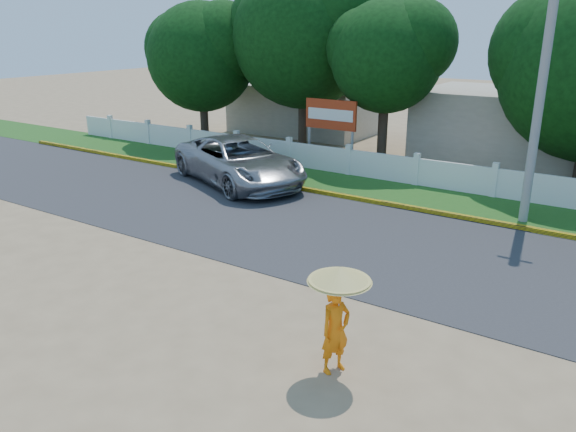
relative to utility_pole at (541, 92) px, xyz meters
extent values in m
plane|color=#9E8460|center=(-4.54, -8.91, -4.13)|extent=(120.00, 120.00, 0.00)
cube|color=#38383A|center=(-4.54, -4.41, -4.12)|extent=(60.00, 7.00, 0.02)
cube|color=#2D601E|center=(-4.54, 0.84, -4.12)|extent=(60.00, 3.50, 0.03)
cube|color=yellow|center=(-4.54, -0.86, -4.05)|extent=(40.00, 0.18, 0.16)
cube|color=silver|center=(-4.54, 2.29, -3.58)|extent=(40.00, 0.10, 1.10)
cube|color=#B7AD99|center=(-1.54, 9.09, -2.53)|extent=(10.00, 6.00, 3.20)
cube|color=#B7AD99|center=(-14.54, 10.09, -2.73)|extent=(8.00, 5.00, 2.80)
cylinder|color=gray|center=(0.00, 0.00, 0.00)|extent=(0.28, 0.28, 8.26)
imported|color=#94969C|center=(-10.57, -1.33, -3.21)|extent=(7.28, 5.39, 1.84)
imported|color=orange|center=(-1.08, -10.61, -3.30)|extent=(0.61, 0.72, 1.67)
cylinder|color=#97979C|center=(-1.03, -10.61, -2.66)|extent=(0.02, 0.02, 1.08)
cone|color=tan|center=(-1.03, -10.61, -2.19)|extent=(1.14, 1.14, 0.28)
cylinder|color=gray|center=(-10.15, 3.39, -3.13)|extent=(0.12, 0.12, 2.00)
cylinder|color=gray|center=(-7.95, 3.39, -3.13)|extent=(0.12, 0.12, 2.00)
cube|color=#AA2F12|center=(-9.05, 3.39, -1.83)|extent=(2.50, 0.12, 1.30)
cube|color=silver|center=(-9.05, 3.33, -1.83)|extent=(2.25, 0.02, 0.49)
cylinder|color=#473828|center=(-17.68, 4.69, -2.69)|extent=(0.44, 0.44, 2.89)
sphere|color=#0E3F10|center=(-17.68, 4.69, 0.32)|extent=(5.70, 5.70, 5.70)
cylinder|color=#473828|center=(-7.31, 5.11, -2.43)|extent=(0.44, 0.44, 3.40)
sphere|color=#0E3F10|center=(-7.31, 5.11, 0.62)|extent=(4.91, 4.91, 4.91)
cylinder|color=#473828|center=(-12.27, 6.19, -2.34)|extent=(0.44, 0.44, 3.59)
sphere|color=#0E3F10|center=(-12.27, 6.19, 1.38)|extent=(7.00, 7.00, 7.00)
camera|label=1|loc=(3.08, -18.48, 1.85)|focal=35.00mm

